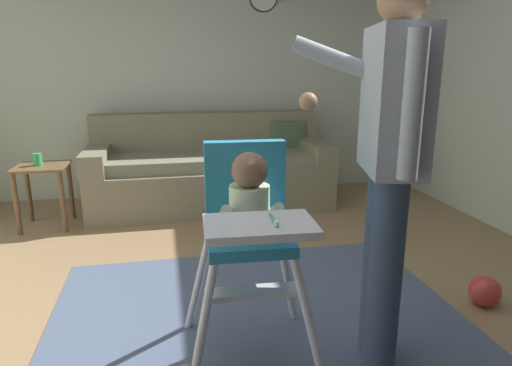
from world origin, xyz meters
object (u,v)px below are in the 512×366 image
(couch, at_px, (211,171))
(side_table, at_px, (43,182))
(adult_standing, at_px, (389,161))
(toy_ball, at_px, (485,291))
(high_chair, at_px, (249,216))
(sippy_cup, at_px, (37,159))

(couch, height_order, side_table, couch)
(adult_standing, height_order, toy_ball, adult_standing)
(couch, relative_size, side_table, 4.25)
(high_chair, bearing_deg, toy_ball, 100.37)
(high_chair, relative_size, adult_standing, 0.60)
(high_chair, distance_m, sippy_cup, 2.45)
(couch, height_order, toy_ball, couch)
(high_chair, bearing_deg, couch, -179.07)
(couch, xyz_separation_m, side_table, (-1.41, -0.33, 0.05))
(adult_standing, distance_m, toy_ball, 1.22)
(side_table, bearing_deg, high_chair, -56.95)
(adult_standing, height_order, side_table, adult_standing)
(couch, bearing_deg, sippy_cup, -76.92)
(adult_standing, bearing_deg, toy_ball, -144.16)
(high_chair, bearing_deg, adult_standing, 78.16)
(toy_ball, distance_m, side_table, 3.29)
(toy_ball, height_order, side_table, side_table)
(sippy_cup, bearing_deg, high_chair, -56.50)
(high_chair, height_order, side_table, high_chair)
(side_table, bearing_deg, sippy_cup, 180.00)
(high_chair, bearing_deg, sippy_cup, -143.58)
(adult_standing, bearing_deg, high_chair, -0.56)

